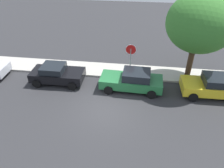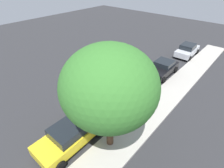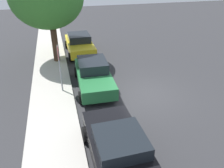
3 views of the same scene
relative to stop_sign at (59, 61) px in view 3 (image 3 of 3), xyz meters
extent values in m
plane|color=#2D2D30|center=(-1.25, -4.40, -1.92)|extent=(60.00, 60.00, 0.00)
cube|color=#B2ADA3|center=(-1.25, 0.59, -1.85)|extent=(32.00, 2.24, 0.14)
cylinder|color=gray|center=(0.00, 0.00, -0.70)|extent=(0.08, 0.08, 2.43)
cylinder|color=white|center=(0.00, 0.00, 0.43)|extent=(0.83, 0.07, 0.83)
cylinder|color=red|center=(0.00, 0.00, 0.43)|extent=(0.77, 0.08, 0.77)
cube|color=#236B38|center=(0.21, -1.82, -1.28)|extent=(4.55, 1.97, 0.66)
cube|color=black|center=(0.57, -1.83, -0.67)|extent=(1.99, 1.66, 0.57)
cylinder|color=black|center=(-1.34, -2.67, -1.60)|extent=(0.65, 0.24, 0.64)
cylinder|color=black|center=(-1.28, -0.86, -1.60)|extent=(0.65, 0.24, 0.64)
cylinder|color=black|center=(1.71, -2.78, -1.60)|extent=(0.65, 0.24, 0.64)
cylinder|color=black|center=(1.77, -0.97, -1.60)|extent=(0.65, 0.24, 0.64)
cube|color=black|center=(-5.44, -1.61, -1.28)|extent=(4.01, 1.91, 0.66)
cube|color=black|center=(-5.73, -1.61, -0.72)|extent=(1.70, 1.65, 0.47)
cylinder|color=black|center=(-4.09, -0.67, -1.60)|extent=(0.64, 0.23, 0.64)
cylinder|color=black|center=(-4.07, -2.52, -1.60)|extent=(0.64, 0.23, 0.64)
cube|color=yellow|center=(6.04, -1.76, -1.28)|extent=(4.50, 1.96, 0.67)
cube|color=black|center=(6.19, -1.76, -0.68)|extent=(1.97, 1.69, 0.54)
cylinder|color=black|center=(7.54, -0.79, -1.60)|extent=(0.64, 0.23, 0.64)
cylinder|color=black|center=(7.57, -2.67, -1.60)|extent=(0.64, 0.23, 0.64)
cylinder|color=black|center=(4.50, -0.84, -1.60)|extent=(0.64, 0.23, 0.64)
cylinder|color=black|center=(4.54, -2.72, -1.60)|extent=(0.64, 0.23, 0.64)
cylinder|color=#422D1E|center=(4.53, 0.12, -0.44)|extent=(0.42, 0.42, 2.96)
camera|label=1|loc=(0.62, -15.27, 7.43)|focal=35.00mm
camera|label=2|loc=(9.78, 4.87, 7.33)|focal=28.00mm
camera|label=3|loc=(-10.84, 0.02, 4.36)|focal=35.00mm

